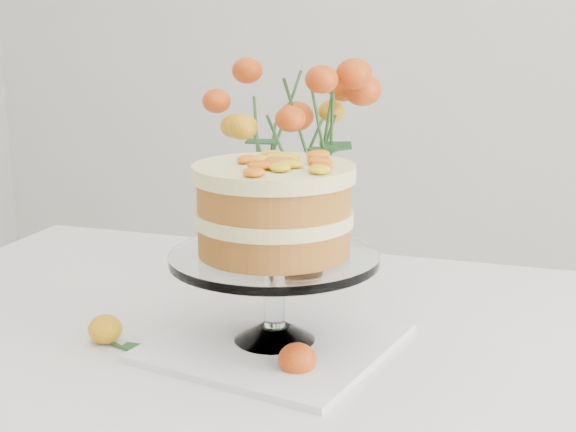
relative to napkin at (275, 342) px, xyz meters
name	(u,v)px	position (x,y,z in m)	size (l,w,h in m)	color
table	(269,371)	(-0.04, 0.08, -0.09)	(1.43, 0.93, 0.76)	tan
napkin	(275,342)	(0.00, 0.00, 0.00)	(0.33, 0.33, 0.01)	white
cake_stand	(274,219)	(0.00, 0.00, 0.19)	(0.31, 0.31, 0.28)	white
rose_vase	(299,143)	(-0.05, 0.29, 0.26)	(0.38, 0.38, 0.46)	white
loose_rose_near	(105,329)	(-0.25, -0.07, 0.02)	(0.09, 0.06, 0.04)	#FFB316
loose_rose_far	(298,360)	(0.06, -0.09, 0.02)	(0.10, 0.05, 0.05)	red
stray_petal_a	(175,337)	(-0.16, -0.02, 0.00)	(0.03, 0.02, 0.00)	yellow
stray_petal_b	(225,355)	(-0.06, -0.06, 0.00)	(0.03, 0.02, 0.00)	yellow
stray_petal_c	(240,370)	(-0.02, -0.10, 0.00)	(0.03, 0.02, 0.00)	yellow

